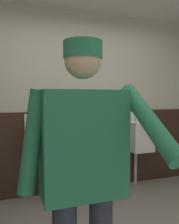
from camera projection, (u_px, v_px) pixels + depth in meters
The scene contains 7 objects.
wall_back at pixel (73, 102), 3.38m from camera, with size 4.83×0.12×2.61m, color beige.
wainscot_band_back at pixel (74, 151), 3.36m from camera, with size 4.23×0.03×1.17m, color #382319.
urinal_left at pixel (41, 142), 3.05m from camera, with size 0.40×0.34×1.24m.
urinal_middle at pixel (93, 139), 3.29m from camera, with size 0.40×0.34×1.24m.
urinal_right at pixel (139, 136), 3.54m from camera, with size 0.40×0.34×1.24m.
privacy_divider_panel at pixel (69, 129), 3.09m from camera, with size 0.04×0.40×0.90m, color #4C4C51.
person at pixel (84, 166), 1.29m from camera, with size 0.69×0.60×1.68m.
Camera 1 is at (-0.88, -1.56, 1.37)m, focal length 36.62 mm.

